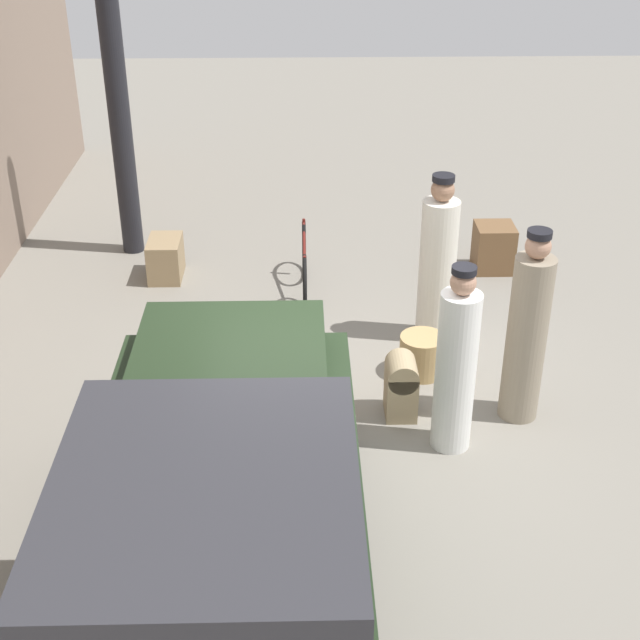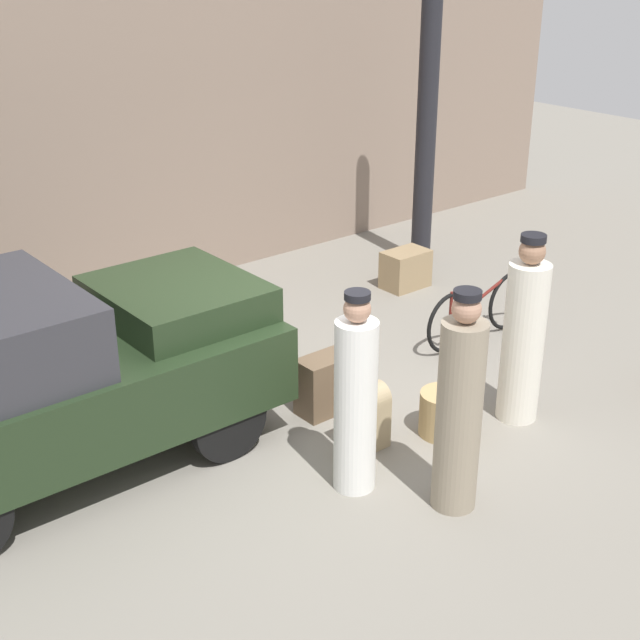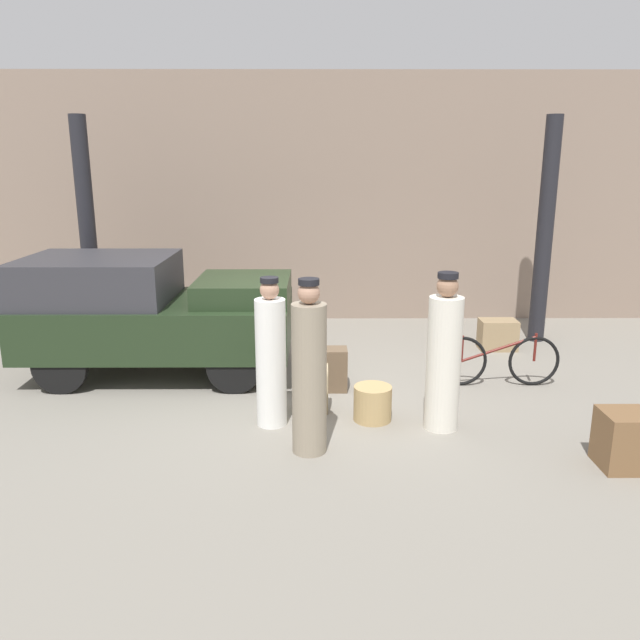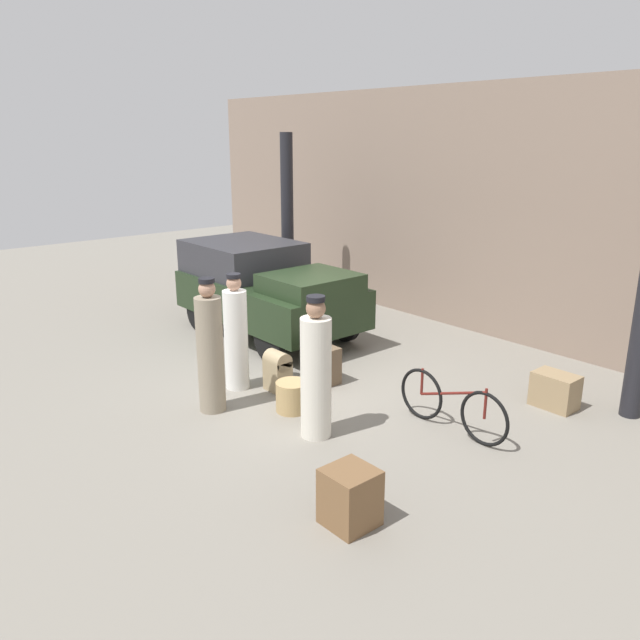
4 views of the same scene
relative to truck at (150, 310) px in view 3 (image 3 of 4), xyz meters
The scene contains 14 objects.
ground_plane 2.54m from the truck, 22.49° to the right, with size 30.00×30.00×0.00m, color gray.
station_building_facade 4.07m from the truck, 55.36° to the left, with size 16.00×0.15×4.50m.
canopy_pillar_left 2.29m from the truck, 130.34° to the left, with size 0.26×0.26×3.65m.
canopy_pillar_right 6.34m from the truck, 14.86° to the left, with size 0.26×0.26×3.65m.
truck is the anchor object (origin of this frame).
bicycle 4.85m from the truck, ahead, with size 1.67×0.04×0.73m.
wicker_basket 3.54m from the truck, 29.94° to the right, with size 0.45×0.45×0.41m.
porter_lifting_near_truck 4.24m from the truck, 27.42° to the right, with size 0.38×0.38×1.80m.
porter_carrying_trunk 3.40m from the truck, 48.12° to the right, with size 0.36×0.36×1.84m.
conductor_in_dark_uniform 2.59m from the truck, 45.13° to the right, with size 0.35×0.35×1.72m.
trunk_large_brown 2.64m from the truck, 16.64° to the right, with size 0.58×0.31×0.57m.
suitcase_tan_flat 5.41m from the truck, 11.61° to the left, with size 0.58×0.39×0.48m.
trunk_barrel_dark 2.78m from the truck, 32.17° to the right, with size 0.36×0.28×0.60m.
trunk_wicker_pale 6.14m from the truck, 28.32° to the right, with size 0.46×0.46×0.58m.
Camera 3 is at (0.16, -7.63, 2.97)m, focal length 35.00 mm.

